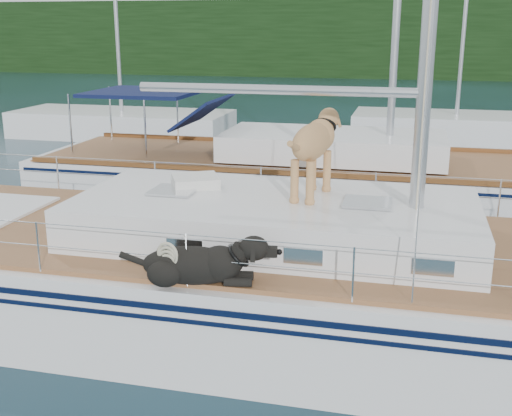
# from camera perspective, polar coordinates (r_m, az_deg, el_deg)

# --- Properties ---
(ground) EXTENTS (120.00, 120.00, 0.00)m
(ground) POSITION_cam_1_polar(r_m,az_deg,el_deg) (9.20, -3.37, -9.76)
(ground) COLOR black
(ground) RESTS_ON ground
(tree_line) EXTENTS (90.00, 3.00, 6.00)m
(tree_line) POSITION_cam_1_polar(r_m,az_deg,el_deg) (52.98, 11.43, 14.51)
(tree_line) COLOR black
(tree_line) RESTS_ON ground
(shore_bank) EXTENTS (92.00, 1.00, 1.20)m
(shore_bank) POSITION_cam_1_polar(r_m,az_deg,el_deg) (54.28, 11.35, 12.00)
(shore_bank) COLOR #595147
(shore_bank) RESTS_ON ground
(main_sailboat) EXTENTS (12.00, 3.92, 14.01)m
(main_sailboat) POSITION_cam_1_polar(r_m,az_deg,el_deg) (8.89, -2.81, -5.86)
(main_sailboat) COLOR white
(main_sailboat) RESTS_ON ground
(neighbor_sailboat) EXTENTS (11.00, 3.50, 13.30)m
(neighbor_sailboat) POSITION_cam_1_polar(r_m,az_deg,el_deg) (14.59, 2.55, 2.58)
(neighbor_sailboat) COLOR white
(neighbor_sailboat) RESTS_ON ground
(bg_boat_west) EXTENTS (8.00, 3.00, 11.65)m
(bg_boat_west) POSITION_cam_1_polar(r_m,az_deg,el_deg) (24.55, -11.79, 7.27)
(bg_boat_west) COLOR white
(bg_boat_west) RESTS_ON ground
(bg_boat_center) EXTENTS (7.20, 3.00, 11.65)m
(bg_boat_center) POSITION_cam_1_polar(r_m,az_deg,el_deg) (24.22, 17.31, 6.79)
(bg_boat_center) COLOR white
(bg_boat_center) RESTS_ON ground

